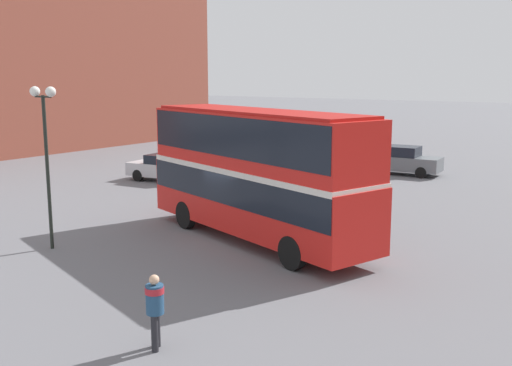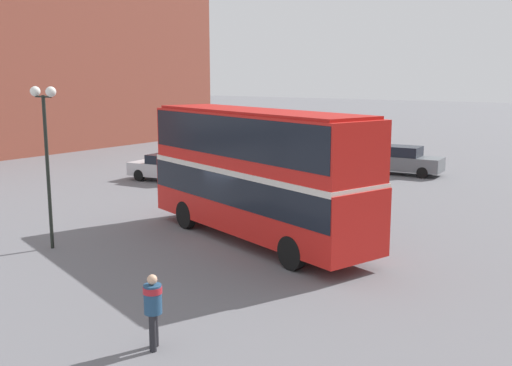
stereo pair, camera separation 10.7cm
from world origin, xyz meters
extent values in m
plane|color=slate|center=(0.00, 0.00, 0.00)|extent=(240.00, 240.00, 0.00)
cube|color=brown|center=(-31.30, 12.29, 8.78)|extent=(11.28, 34.30, 17.56)
cube|color=red|center=(0.57, 0.14, 1.52)|extent=(10.52, 5.48, 2.12)
cube|color=red|center=(0.57, 0.14, 3.59)|extent=(10.35, 5.36, 2.03)
cube|color=black|center=(0.57, 0.14, 1.99)|extent=(10.43, 5.47, 1.04)
cube|color=black|center=(0.57, 0.14, 3.83)|extent=(10.21, 5.34, 1.38)
cube|color=silver|center=(0.57, 0.14, 2.60)|extent=(10.43, 5.47, 0.20)
cube|color=#B11A15|center=(0.57, 0.14, 4.65)|extent=(9.86, 5.05, 0.10)
cylinder|color=black|center=(4.03, 0.18, 0.54)|extent=(1.11, 0.61, 1.07)
cylinder|color=black|center=(3.36, -1.90, 0.54)|extent=(1.11, 0.61, 1.07)
cylinder|color=black|center=(-2.03, 2.12, 0.54)|extent=(1.11, 0.61, 1.07)
cylinder|color=black|center=(-2.70, 0.04, 0.54)|extent=(1.11, 0.61, 1.07)
cylinder|color=#232328|center=(3.83, -8.34, 0.41)|extent=(0.15, 0.15, 0.82)
cylinder|color=#232328|center=(3.68, -8.13, 0.41)|extent=(0.15, 0.15, 0.82)
cylinder|color=navy|center=(3.75, -8.24, 1.14)|extent=(0.54, 0.54, 0.65)
cylinder|color=#B2232D|center=(3.75, -8.24, 1.35)|extent=(0.58, 0.58, 0.14)
sphere|color=#D8A884|center=(3.75, -8.24, 1.58)|extent=(0.22, 0.22, 0.22)
cube|color=slate|center=(-0.70, 17.23, 0.69)|extent=(4.80, 2.17, 0.82)
cube|color=black|center=(-0.88, 17.21, 1.40)|extent=(2.55, 1.81, 0.60)
cylinder|color=black|center=(0.68, 18.15, 0.33)|extent=(0.67, 0.27, 0.66)
cylinder|color=black|center=(0.81, 16.53, 0.33)|extent=(0.67, 0.27, 0.66)
cylinder|color=black|center=(-2.20, 17.92, 0.33)|extent=(0.67, 0.27, 0.66)
cylinder|color=black|center=(-2.07, 16.30, 0.33)|extent=(0.67, 0.27, 0.66)
cube|color=silver|center=(-10.61, 7.36, 0.65)|extent=(4.64, 2.22, 0.73)
cube|color=black|center=(-10.44, 7.37, 1.26)|extent=(2.48, 1.82, 0.49)
cylinder|color=black|center=(-11.91, 6.42, 0.33)|extent=(0.68, 0.29, 0.66)
cylinder|color=black|center=(-12.08, 8.00, 0.33)|extent=(0.68, 0.29, 0.66)
cylinder|color=black|center=(-9.15, 6.71, 0.33)|extent=(0.68, 0.29, 0.66)
cylinder|color=black|center=(-9.32, 8.29, 0.33)|extent=(0.68, 0.29, 0.66)
cylinder|color=black|center=(-4.63, -4.70, 2.62)|extent=(0.12, 0.12, 5.24)
cylinder|color=black|center=(-4.63, -4.70, 5.19)|extent=(0.84, 0.06, 0.06)
sphere|color=white|center=(-5.05, -4.70, 5.36)|extent=(0.34, 0.34, 0.34)
sphere|color=white|center=(-4.21, -4.70, 5.36)|extent=(0.34, 0.34, 0.34)
camera|label=1|loc=(12.53, -17.01, 5.89)|focal=42.00mm
camera|label=2|loc=(12.62, -16.95, 5.89)|focal=42.00mm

